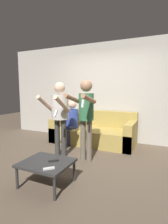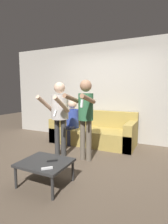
# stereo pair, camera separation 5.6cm
# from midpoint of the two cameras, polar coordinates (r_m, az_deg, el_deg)

# --- Properties ---
(ground_plane) EXTENTS (14.00, 14.00, 0.00)m
(ground_plane) POSITION_cam_midpoint_polar(r_m,az_deg,el_deg) (3.63, -1.32, -15.46)
(ground_plane) COLOR brown
(wall_back) EXTENTS (6.40, 0.06, 2.70)m
(wall_back) POSITION_cam_midpoint_polar(r_m,az_deg,el_deg) (4.93, 7.26, 6.52)
(wall_back) COLOR #B7B2A8
(wall_back) RESTS_ON ground_plane
(couch) EXTENTS (2.17, 0.91, 0.84)m
(couch) POSITION_cam_midpoint_polar(r_m,az_deg,el_deg) (4.69, 2.72, -6.72)
(couch) COLOR #AD9347
(couch) RESTS_ON ground_plane
(person_standing_left) EXTENTS (0.47, 0.68, 1.56)m
(person_standing_left) POSITION_cam_midpoint_polar(r_m,az_deg,el_deg) (3.67, -8.38, 0.51)
(person_standing_left) COLOR #383838
(person_standing_left) RESTS_ON ground_plane
(person_standing_right) EXTENTS (0.41, 0.69, 1.59)m
(person_standing_right) POSITION_cam_midpoint_polar(r_m,az_deg,el_deg) (3.38, 0.10, 0.22)
(person_standing_right) COLOR #6B6051
(person_standing_right) RESTS_ON ground_plane
(person_seated) EXTENTS (0.33, 0.54, 1.14)m
(person_seated) POSITION_cam_midpoint_polar(r_m,az_deg,el_deg) (4.65, -4.51, -2.42)
(person_seated) COLOR #282D47
(person_seated) RESTS_ON ground_plane
(coffee_table) EXTENTS (0.71, 0.61, 0.36)m
(coffee_table) POSITION_cam_midpoint_polar(r_m,az_deg,el_deg) (2.73, -12.75, -16.28)
(coffee_table) COLOR #2D2D2D
(coffee_table) RESTS_ON ground_plane
(remote_near) EXTENTS (0.13, 0.13, 0.02)m
(remote_near) POSITION_cam_midpoint_polar(r_m,az_deg,el_deg) (2.47, -12.09, -17.59)
(remote_near) COLOR white
(remote_near) RESTS_ON coffee_table
(remote_far) EXTENTS (0.14, 0.12, 0.02)m
(remote_far) POSITION_cam_midpoint_polar(r_m,az_deg,el_deg) (2.70, -10.57, -15.35)
(remote_far) COLOR black
(remote_far) RESTS_ON coffee_table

